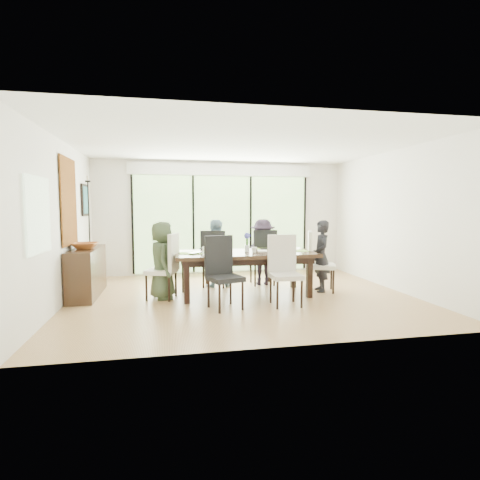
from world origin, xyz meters
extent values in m
cube|color=olive|center=(0.00, 0.00, -0.01)|extent=(6.00, 5.00, 0.01)
cube|color=white|center=(0.00, 0.00, 2.71)|extent=(6.00, 5.00, 0.01)
cube|color=silver|center=(0.00, 2.51, 1.35)|extent=(6.00, 0.02, 2.70)
cube|color=white|center=(0.00, -2.51, 1.35)|extent=(6.00, 0.02, 2.70)
cube|color=white|center=(-3.01, 0.00, 1.35)|extent=(0.02, 5.00, 2.70)
cube|color=white|center=(3.01, 0.00, 1.35)|extent=(0.02, 5.00, 2.70)
cube|color=#598C3F|center=(0.00, 2.47, 1.20)|extent=(4.20, 0.02, 2.30)
cube|color=white|center=(0.00, 2.46, 2.50)|extent=(4.40, 0.06, 0.28)
cube|color=black|center=(-2.10, 2.46, 1.20)|extent=(0.05, 0.04, 2.30)
cube|color=black|center=(-0.70, 2.46, 1.20)|extent=(0.05, 0.04, 2.30)
cube|color=black|center=(0.70, 2.46, 1.20)|extent=(0.05, 0.04, 2.30)
cube|color=black|center=(2.10, 2.46, 1.20)|extent=(0.05, 0.04, 2.30)
cube|color=#8CAD7F|center=(-2.97, -1.20, 1.50)|extent=(0.02, 0.90, 1.00)
cube|color=#4E3521|center=(0.00, 3.40, -0.05)|extent=(6.00, 1.80, 0.10)
cube|color=brown|center=(0.00, 4.20, 0.55)|extent=(6.00, 0.08, 0.06)
sphere|color=#14380F|center=(-1.80, 5.20, 1.44)|extent=(3.20, 3.20, 3.20)
sphere|color=#14380F|center=(0.40, 5.80, 1.80)|extent=(4.00, 4.00, 4.00)
sphere|color=#14380F|center=(2.20, 5.00, 1.26)|extent=(2.80, 2.80, 2.80)
sphere|color=#14380F|center=(-0.60, 6.50, 1.62)|extent=(3.60, 3.60, 3.60)
cube|color=black|center=(0.07, 0.12, 0.76)|extent=(2.53, 1.16, 0.06)
cube|color=black|center=(0.07, 0.12, 0.66)|extent=(2.32, 0.95, 0.11)
cube|color=black|center=(-1.01, -0.31, 0.36)|extent=(0.09, 0.09, 0.73)
cube|color=black|center=(1.15, -0.31, 0.36)|extent=(0.09, 0.09, 0.73)
cube|color=black|center=(-1.01, 0.55, 0.36)|extent=(0.09, 0.09, 0.73)
cube|color=black|center=(1.15, 0.55, 0.36)|extent=(0.09, 0.09, 0.73)
imported|color=#37442D|center=(-1.41, 0.12, 0.68)|extent=(0.44, 0.66, 1.36)
imported|color=black|center=(1.55, 0.12, 0.68)|extent=(0.48, 0.68, 1.36)
imported|color=#7EA2B6|center=(-0.38, 0.95, 0.68)|extent=(0.65, 0.42, 1.36)
imported|color=#251C2A|center=(0.62, 0.95, 0.68)|extent=(0.67, 0.47, 1.36)
cube|color=#7DB03E|center=(-0.88, 0.12, 0.79)|extent=(0.46, 0.34, 0.01)
cube|color=#7BB13F|center=(1.02, 0.12, 0.79)|extent=(0.46, 0.34, 0.01)
cube|color=#A7C044|center=(-0.38, 0.52, 0.79)|extent=(0.46, 0.34, 0.01)
cube|color=#8CBF44|center=(0.62, 0.52, 0.79)|extent=(0.46, 0.34, 0.01)
cube|color=white|center=(-0.48, -0.18, 0.79)|extent=(0.46, 0.34, 0.01)
cube|color=black|center=(-0.28, 0.47, 0.80)|extent=(0.27, 0.19, 0.01)
cube|color=black|center=(0.57, 0.47, 0.80)|extent=(0.25, 0.18, 0.01)
cube|color=white|center=(0.77, 0.07, 0.79)|extent=(0.32, 0.23, 0.00)
cube|color=white|center=(-0.48, -0.18, 0.81)|extent=(0.27, 0.27, 0.03)
cube|color=orange|center=(-0.48, -0.18, 0.83)|extent=(0.21, 0.21, 0.01)
cylinder|color=silver|center=(0.12, 0.17, 0.85)|extent=(0.08, 0.08, 0.13)
cylinder|color=#337226|center=(0.12, 0.17, 0.98)|extent=(0.04, 0.04, 0.17)
sphere|color=#4749B2|center=(0.12, 0.17, 1.08)|extent=(0.12, 0.12, 0.12)
imported|color=silver|center=(-0.78, 0.02, 0.80)|extent=(0.41, 0.40, 0.03)
imported|color=white|center=(-0.63, 0.27, 0.84)|extent=(0.17, 0.17, 0.10)
imported|color=white|center=(0.22, 0.02, 0.84)|extent=(0.12, 0.12, 0.10)
imported|color=white|center=(0.87, 0.22, 0.84)|extent=(0.16, 0.16, 0.10)
imported|color=white|center=(0.32, 0.17, 0.80)|extent=(0.22, 0.27, 0.02)
cube|color=black|center=(-2.76, 0.61, 0.43)|extent=(0.43, 1.54, 0.86)
imported|color=brown|center=(-2.76, 0.51, 0.92)|extent=(0.46, 0.46, 0.11)
cylinder|color=black|center=(-2.76, 0.96, 0.88)|extent=(0.10, 0.10, 0.04)
cylinder|color=black|center=(-2.76, 0.96, 1.49)|extent=(0.02, 0.02, 1.20)
cylinder|color=black|center=(-2.76, 0.96, 2.08)|extent=(0.10, 0.10, 0.03)
cylinder|color=silver|center=(-2.76, 0.96, 2.14)|extent=(0.03, 0.03, 0.10)
cube|color=#994E16|center=(-2.97, 0.40, 1.70)|extent=(0.02, 1.00, 1.50)
cube|color=black|center=(-2.97, 1.70, 1.75)|extent=(0.03, 0.55, 0.65)
cube|color=#1C535B|center=(-2.95, 1.70, 1.75)|extent=(0.01, 0.45, 0.55)
camera|label=1|loc=(-1.33, -6.50, 1.60)|focal=28.00mm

